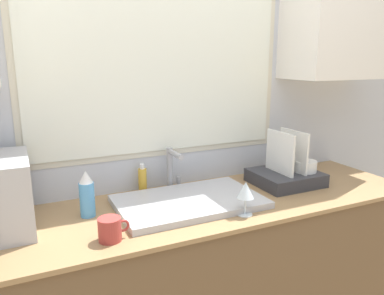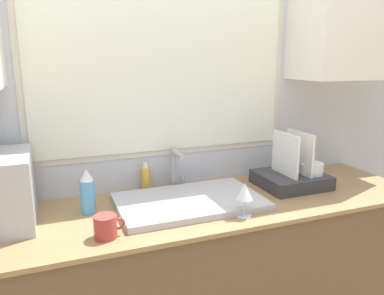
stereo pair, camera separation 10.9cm
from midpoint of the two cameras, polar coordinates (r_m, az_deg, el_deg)
countertop at (r=1.96m, az=-2.72°, el=-21.07°), size 2.39×0.63×0.90m
wall_back at (r=1.89m, az=-6.41°, el=9.31°), size 6.00×0.38×2.60m
sink_basin at (r=1.75m, az=-2.25°, el=-8.25°), size 0.66×0.41×0.03m
faucet at (r=1.90m, az=-4.68°, el=-2.80°), size 0.08×0.17×0.22m
dish_rack at (r=2.07m, az=12.87°, el=-3.86°), size 0.34×0.30×0.29m
spray_bottle at (r=1.68m, az=-17.55°, el=-6.88°), size 0.06×0.06×0.20m
soap_bottle at (r=1.92m, az=-9.18°, el=-4.86°), size 0.04×0.04×0.15m
mug_near_sink at (r=1.46m, az=-14.51°, el=-12.00°), size 0.12×0.09×0.09m
wine_glass at (r=1.62m, az=6.25°, el=-6.64°), size 0.07×0.07×0.15m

